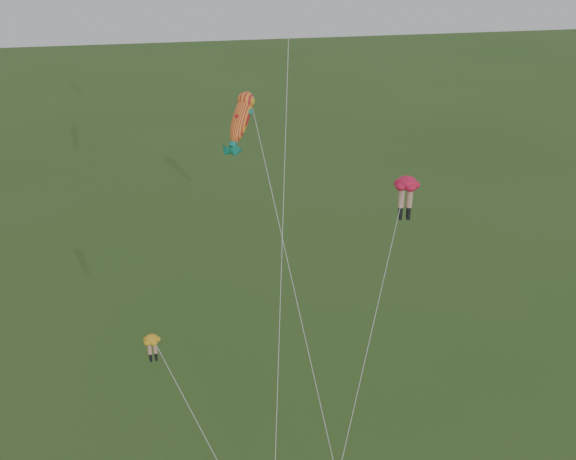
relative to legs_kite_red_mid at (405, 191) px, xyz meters
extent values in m
cylinder|color=silver|center=(-6.92, -1.10, 0.21)|extent=(4.17, 14.26, 25.03)
ellipsoid|color=red|center=(0.11, 0.15, 0.38)|extent=(1.72, 1.72, 0.72)
cylinder|color=tan|center=(-0.11, 0.19, -0.47)|extent=(0.32, 0.32, 1.10)
cylinder|color=black|center=(-0.11, 0.19, -1.30)|extent=(0.25, 0.25, 0.55)
cube|color=black|center=(-0.11, 0.19, -1.65)|extent=(0.24, 0.35, 0.16)
cylinder|color=tan|center=(0.32, 0.10, -0.47)|extent=(0.32, 0.32, 1.10)
cylinder|color=black|center=(0.32, 0.10, -1.30)|extent=(0.25, 0.25, 0.55)
cube|color=black|center=(0.32, 0.10, -1.65)|extent=(0.24, 0.35, 0.16)
cylinder|color=silver|center=(-3.28, -4.61, -5.78)|extent=(6.81, 9.56, 13.06)
ellipsoid|color=gold|center=(-13.88, -3.11, -5.30)|extent=(0.93, 0.93, 0.43)
cylinder|color=tan|center=(-14.01, -3.12, -5.80)|extent=(0.19, 0.19, 0.65)
cylinder|color=black|center=(-14.01, -3.12, -6.29)|extent=(0.15, 0.15, 0.33)
cube|color=black|center=(-14.01, -3.12, -6.50)|extent=(0.12, 0.20, 0.10)
cylinder|color=tan|center=(-13.75, -3.09, -5.80)|extent=(0.19, 0.19, 0.65)
cylinder|color=black|center=(-13.75, -3.09, -6.29)|extent=(0.15, 0.15, 0.33)
cube|color=black|center=(-13.75, -3.09, -6.50)|extent=(0.12, 0.20, 0.10)
cylinder|color=silver|center=(-11.96, -6.13, -8.70)|extent=(3.87, 6.09, 7.24)
ellipsoid|color=orange|center=(-8.71, 0.08, 4.46)|extent=(2.17, 2.48, 2.71)
sphere|color=orange|center=(-8.71, 0.08, 4.46)|extent=(1.48, 1.55, 1.26)
cone|color=#137C67|center=(-8.71, 0.08, 4.46)|extent=(1.29, 1.39, 1.17)
cone|color=#137C67|center=(-8.71, 0.08, 4.46)|extent=(1.29, 1.39, 1.17)
cone|color=#137C67|center=(-8.71, 0.08, 4.46)|extent=(0.73, 0.78, 0.66)
cone|color=#137C67|center=(-8.71, 0.08, 4.46)|extent=(0.73, 0.78, 0.66)
cone|color=#B41221|center=(-8.71, 0.08, 4.46)|extent=(0.75, 0.80, 0.66)
cylinder|color=silver|center=(-7.20, -4.28, -3.92)|extent=(3.07, 8.76, 16.78)
camera|label=1|loc=(-13.18, -29.77, 12.30)|focal=40.00mm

